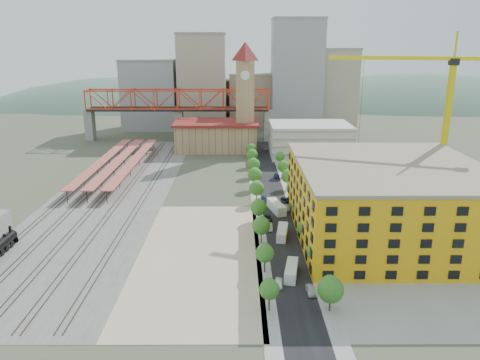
{
  "coord_description": "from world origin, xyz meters",
  "views": [
    {
      "loc": [
        4.94,
        -129.9,
        46.4
      ],
      "look_at": [
        5.44,
        -3.79,
        10.0
      ],
      "focal_mm": 35.0,
      "sensor_mm": 36.0,
      "label": 1
    }
  ],
  "objects_px": {
    "construction_building": "(387,200)",
    "site_trailer_d": "(276,207)",
    "tower_crane": "(437,101)",
    "car_0": "(279,283)",
    "site_trailer_b": "(282,232)",
    "site_trailer_c": "(282,233)",
    "clock_tower": "(245,87)",
    "site_trailer_a": "(291,271)"
  },
  "relations": [
    {
      "from": "clock_tower",
      "to": "site_trailer_a",
      "type": "xyz_separation_m",
      "value": [
        8.0,
        -121.56,
        -27.49
      ]
    },
    {
      "from": "clock_tower",
      "to": "tower_crane",
      "type": "distance_m",
      "value": 92.63
    },
    {
      "from": "tower_crane",
      "to": "site_trailer_c",
      "type": "height_order",
      "value": "tower_crane"
    },
    {
      "from": "site_trailer_b",
      "to": "car_0",
      "type": "xyz_separation_m",
      "value": [
        -3.0,
        -25.37,
        -0.5
      ]
    },
    {
      "from": "site_trailer_c",
      "to": "tower_crane",
      "type": "bearing_deg",
      "value": 39.47
    },
    {
      "from": "site_trailer_b",
      "to": "clock_tower",
      "type": "bearing_deg",
      "value": 102.56
    },
    {
      "from": "construction_building",
      "to": "site_trailer_d",
      "type": "distance_m",
      "value": 32.57
    },
    {
      "from": "site_trailer_d",
      "to": "car_0",
      "type": "distance_m",
      "value": 44.01
    },
    {
      "from": "clock_tower",
      "to": "car_0",
      "type": "xyz_separation_m",
      "value": [
        5.0,
        -126.0,
        -28.01
      ]
    },
    {
      "from": "clock_tower",
      "to": "tower_crane",
      "type": "xyz_separation_m",
      "value": [
        53.97,
        -75.26,
        2.29
      ]
    },
    {
      "from": "tower_crane",
      "to": "site_trailer_b",
      "type": "bearing_deg",
      "value": -151.11
    },
    {
      "from": "clock_tower",
      "to": "site_trailer_a",
      "type": "distance_m",
      "value": 124.88
    },
    {
      "from": "clock_tower",
      "to": "construction_building",
      "type": "distance_m",
      "value": 107.36
    },
    {
      "from": "construction_building",
      "to": "tower_crane",
      "type": "relative_size",
      "value": 1.01
    },
    {
      "from": "construction_building",
      "to": "site_trailer_c",
      "type": "distance_m",
      "value": 27.29
    },
    {
      "from": "site_trailer_b",
      "to": "site_trailer_d",
      "type": "relative_size",
      "value": 0.87
    },
    {
      "from": "clock_tower",
      "to": "site_trailer_c",
      "type": "xyz_separation_m",
      "value": [
        8.0,
        -101.07,
        -27.52
      ]
    },
    {
      "from": "site_trailer_c",
      "to": "car_0",
      "type": "bearing_deg",
      "value": -86.71
    },
    {
      "from": "site_trailer_a",
      "to": "car_0",
      "type": "distance_m",
      "value": 5.39
    },
    {
      "from": "car_0",
      "to": "tower_crane",
      "type": "bearing_deg",
      "value": 51.78
    },
    {
      "from": "tower_crane",
      "to": "site_trailer_a",
      "type": "distance_m",
      "value": 71.72
    },
    {
      "from": "construction_building",
      "to": "tower_crane",
      "type": "bearing_deg",
      "value": 51.09
    },
    {
      "from": "site_trailer_b",
      "to": "site_trailer_c",
      "type": "relative_size",
      "value": 1.01
    },
    {
      "from": "tower_crane",
      "to": "clock_tower",
      "type": "bearing_deg",
      "value": 125.65
    },
    {
      "from": "clock_tower",
      "to": "site_trailer_c",
      "type": "distance_m",
      "value": 105.05
    },
    {
      "from": "site_trailer_b",
      "to": "car_0",
      "type": "bearing_deg",
      "value": -88.73
    },
    {
      "from": "site_trailer_a",
      "to": "site_trailer_c",
      "type": "relative_size",
      "value": 1.02
    },
    {
      "from": "site_trailer_d",
      "to": "site_trailer_a",
      "type": "bearing_deg",
      "value": -104.38
    },
    {
      "from": "tower_crane",
      "to": "site_trailer_c",
      "type": "relative_size",
      "value": 5.83
    },
    {
      "from": "site_trailer_c",
      "to": "car_0",
      "type": "distance_m",
      "value": 25.12
    },
    {
      "from": "tower_crane",
      "to": "site_trailer_d",
      "type": "bearing_deg",
      "value": -171.54
    },
    {
      "from": "construction_building",
      "to": "site_trailer_d",
      "type": "height_order",
      "value": "construction_building"
    },
    {
      "from": "site_trailer_d",
      "to": "clock_tower",
      "type": "bearing_deg",
      "value": 81.18
    },
    {
      "from": "construction_building",
      "to": "site_trailer_a",
      "type": "xyz_separation_m",
      "value": [
        -26.0,
        -21.56,
        -8.21
      ]
    },
    {
      "from": "site_trailer_c",
      "to": "site_trailer_d",
      "type": "height_order",
      "value": "site_trailer_d"
    },
    {
      "from": "tower_crane",
      "to": "car_0",
      "type": "height_order",
      "value": "tower_crane"
    },
    {
      "from": "site_trailer_b",
      "to": "site_trailer_d",
      "type": "xyz_separation_m",
      "value": [
        0.0,
        18.53,
        0.19
      ]
    },
    {
      "from": "site_trailer_c",
      "to": "site_trailer_d",
      "type": "xyz_separation_m",
      "value": [
        0.0,
        18.97,
        0.2
      ]
    },
    {
      "from": "site_trailer_b",
      "to": "site_trailer_c",
      "type": "xyz_separation_m",
      "value": [
        0.0,
        -0.44,
        -0.01
      ]
    },
    {
      "from": "clock_tower",
      "to": "site_trailer_d",
      "type": "distance_m",
      "value": 86.89
    },
    {
      "from": "site_trailer_b",
      "to": "car_0",
      "type": "distance_m",
      "value": 25.55
    },
    {
      "from": "site_trailer_a",
      "to": "site_trailer_c",
      "type": "distance_m",
      "value": 20.49
    }
  ]
}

